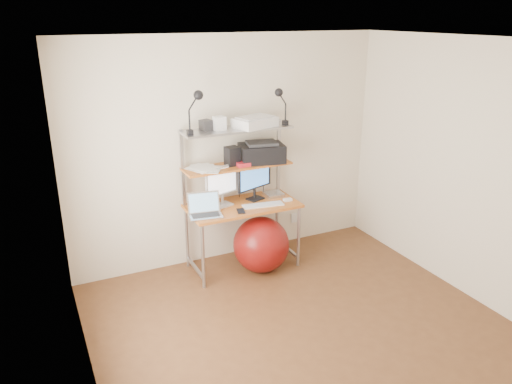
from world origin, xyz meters
TOP-DOWN VIEW (x-y plane):
  - room at (0.00, 0.00)m, footprint 3.60×3.60m
  - computer_desk at (0.00, 1.50)m, footprint 1.20×0.60m
  - wall_outlet at (0.85, 1.79)m, footprint 0.08×0.01m
  - monitor_silver at (-0.20, 1.52)m, footprint 0.41×0.20m
  - monitor_black at (0.19, 1.54)m, footprint 0.46×0.21m
  - laptop at (-0.47, 1.34)m, footprint 0.37×0.32m
  - keyboard at (0.19, 1.32)m, footprint 0.46×0.19m
  - mouse at (0.49, 1.33)m, footprint 0.09×0.06m
  - mac_mini at (0.43, 1.54)m, footprint 0.21×0.21m
  - phone at (-0.10, 1.26)m, footprint 0.11×0.16m
  - printer at (0.29, 1.57)m, footprint 0.53×0.41m
  - nas_cube at (-0.05, 1.59)m, footprint 0.15×0.15m
  - red_box at (0.05, 1.49)m, footprint 0.16×0.11m
  - scanner at (0.20, 1.55)m, footprint 0.50×0.41m
  - box_white at (-0.19, 1.57)m, footprint 0.12×0.11m
  - box_grey at (-0.32, 1.62)m, footprint 0.13×0.13m
  - clip_lamp_left at (-0.46, 1.48)m, footprint 0.17×0.10m
  - clip_lamp_right at (0.47, 1.49)m, footprint 0.16×0.09m
  - exercise_ball at (0.14, 1.27)m, footprint 0.61×0.61m
  - paper_stack at (-0.37, 1.57)m, footprint 0.40×0.42m

SIDE VIEW (x-z plane):
  - wall_outlet at x=0.85m, z-range 0.24..0.36m
  - exercise_ball at x=0.14m, z-range 0.00..0.61m
  - phone at x=-0.10m, z-range 0.74..0.75m
  - keyboard at x=0.19m, z-range 0.74..0.75m
  - mouse at x=0.49m, z-range 0.74..0.77m
  - mac_mini at x=0.43m, z-range 0.74..0.78m
  - laptop at x=-0.47m, z-range 0.64..0.93m
  - computer_desk at x=0.00m, z-range 0.17..1.74m
  - monitor_black at x=0.19m, z-range 0.74..1.22m
  - monitor_silver at x=-0.20m, z-range 0.76..1.22m
  - paper_stack at x=-0.37m, z-range 1.15..1.18m
  - red_box at x=0.05m, z-range 1.15..1.20m
  - room at x=0.00m, z-range -0.55..3.05m
  - nas_cube at x=-0.05m, z-range 1.15..1.35m
  - printer at x=0.29m, z-range 1.14..1.37m
  - box_grey at x=-0.32m, z-range 1.55..1.66m
  - scanner at x=0.20m, z-range 1.55..1.66m
  - box_white at x=-0.19m, z-range 1.55..1.69m
  - clip_lamp_right at x=0.47m, z-range 1.64..2.04m
  - clip_lamp_left at x=-0.46m, z-range 1.65..2.09m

